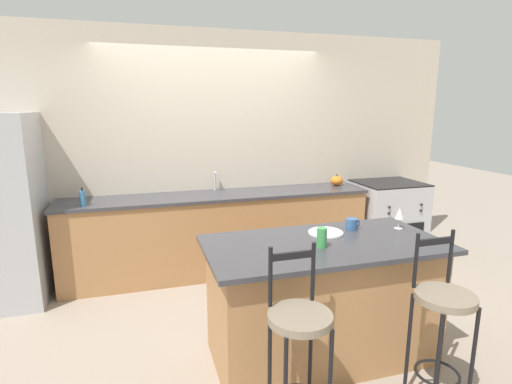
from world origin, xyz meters
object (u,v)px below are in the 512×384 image
object	(u,v)px
oven_range	(387,219)
soap_bottle	(83,198)
bar_stool_near	(299,338)
tumbler_cup	(322,238)
bar_stool_far	(442,316)
pumpkin_decoration	(337,181)
dinner_plate	(326,232)
wine_glass	(399,214)
coffee_mug	(352,224)

from	to	relation	value
oven_range	soap_bottle	xyz separation A→B (m)	(-3.52, -0.12, 0.52)
bar_stool_near	tumbler_cup	world-z (taller)	bar_stool_near
bar_stool_far	pumpkin_decoration	bearing A→B (deg)	76.60
tumbler_cup	soap_bottle	xyz separation A→B (m)	(-1.72, 1.70, 0.01)
tumbler_cup	pumpkin_decoration	size ratio (longest dim) A/B	0.94
bar_stool_near	dinner_plate	bearing A→B (deg)	56.03
dinner_plate	oven_range	bearing A→B (deg)	43.41
oven_range	tumbler_cup	world-z (taller)	tumbler_cup
wine_glass	coffee_mug	bearing A→B (deg)	168.01
wine_glass	tumbler_cup	distance (m)	0.81
bar_stool_far	wine_glass	world-z (taller)	bar_stool_far
coffee_mug	pumpkin_decoration	world-z (taller)	pumpkin_decoration
oven_range	dinner_plate	distance (m)	2.29
bar_stool_near	pumpkin_decoration	world-z (taller)	bar_stool_near
bar_stool_far	soap_bottle	world-z (taller)	bar_stool_far
bar_stool_far	bar_stool_near	bearing A→B (deg)	178.12
dinner_plate	tumbler_cup	world-z (taller)	tumbler_cup
wine_glass	tumbler_cup	size ratio (longest dim) A/B	1.21
oven_range	bar_stool_near	world-z (taller)	bar_stool_near
oven_range	bar_stool_near	xyz separation A→B (m)	(-2.19, -2.38, 0.15)
bar_stool_far	pumpkin_decoration	world-z (taller)	bar_stool_far
pumpkin_decoration	soap_bottle	bearing A→B (deg)	-175.26
bar_stool_far	soap_bottle	size ratio (longest dim) A/B	5.93
dinner_plate	bar_stool_far	bearing A→B (deg)	-67.12
oven_range	wine_glass	world-z (taller)	wine_glass
bar_stool_near	wine_glass	xyz separation A→B (m)	(1.18, 0.78, 0.41)
coffee_mug	pumpkin_decoration	size ratio (longest dim) A/B	0.83
bar_stool_far	coffee_mug	distance (m)	0.96
wine_glass	coffee_mug	xyz separation A→B (m)	(-0.38, 0.08, -0.07)
tumbler_cup	pumpkin_decoration	distance (m)	2.25
bar_stool_far	tumbler_cup	world-z (taller)	bar_stool_far
pumpkin_decoration	wine_glass	bearing A→B (deg)	-101.63
coffee_mug	tumbler_cup	xyz separation A→B (m)	(-0.41, -0.30, 0.02)
dinner_plate	wine_glass	size ratio (longest dim) A/B	1.57
bar_stool_far	tumbler_cup	bearing A→B (deg)	132.08
bar_stool_far	tumbler_cup	xyz separation A→B (m)	(-0.53, 0.59, 0.36)
coffee_mug	tumbler_cup	bearing A→B (deg)	-143.30
oven_range	tumbler_cup	distance (m)	2.61
oven_range	bar_stool_far	distance (m)	2.72
wine_glass	pumpkin_decoration	size ratio (longest dim) A/B	1.13
bar_stool_near	pumpkin_decoration	distance (m)	2.95
oven_range	soap_bottle	distance (m)	3.56
pumpkin_decoration	tumbler_cup	bearing A→B (deg)	-120.35
bar_stool_far	soap_bottle	xyz separation A→B (m)	(-2.26, 2.29, 0.38)
soap_bottle	tumbler_cup	bearing A→B (deg)	-44.65
dinner_plate	pumpkin_decoration	world-z (taller)	pumpkin_decoration
bar_stool_far	soap_bottle	distance (m)	3.24
oven_range	coffee_mug	distance (m)	2.11
oven_range	dinner_plate	xyz separation A→B (m)	(-1.63, -1.54, 0.45)
wine_glass	dinner_plate	bearing A→B (deg)	175.14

